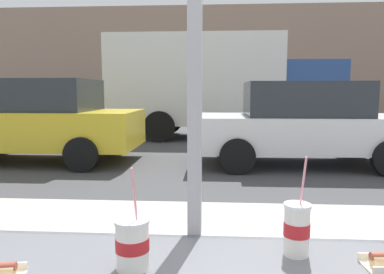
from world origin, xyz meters
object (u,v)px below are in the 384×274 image
soda_cup_left (297,229)px  parked_car_yellow (35,120)px  box_truck (217,84)px  parked_car_white (302,123)px  soda_cup_right (132,243)px

soda_cup_left → parked_car_yellow: size_ratio=0.08×
parked_car_yellow → box_truck: (3.76, 4.21, 0.82)m
box_truck → parked_car_yellow: bearing=-131.8°
parked_car_white → soda_cup_left: bearing=-103.1°
soda_cup_right → parked_car_yellow: size_ratio=0.07×
soda_cup_left → parked_car_yellow: (-4.00, 6.17, -0.16)m
parked_car_white → soda_cup_right: bearing=-107.2°
box_truck → soda_cup_right: bearing=-91.5°
soda_cup_left → parked_car_white: parked_car_white is taller
soda_cup_right → box_truck: size_ratio=0.04×
soda_cup_right → box_truck: (0.27, 10.51, 0.67)m
soda_cup_left → parked_car_yellow: bearing=122.9°
soda_cup_right → box_truck: box_truck is taller
parked_car_yellow → box_truck: bearing=48.2°
parked_car_white → box_truck: bearing=111.7°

